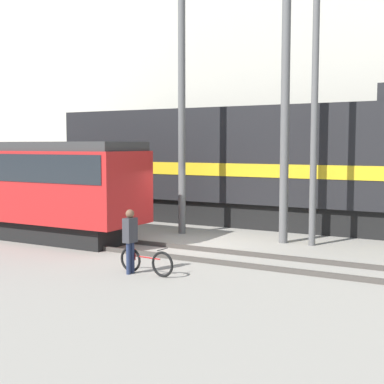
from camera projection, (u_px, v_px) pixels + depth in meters
ground_plane at (200, 243)px, 17.91m from camera, size 120.00×120.00×0.00m
track_near at (171, 251)px, 16.26m from camera, size 60.00×1.50×0.14m
track_far at (255, 223)px, 22.04m from camera, size 60.00×1.51×0.14m
building_backdrop at (305, 64)px, 27.07m from camera, size 40.97×6.00×14.73m
freight_locomotive at (249, 164)px, 21.95m from camera, size 16.72×3.04×5.37m
streetcar at (25, 183)px, 19.04m from camera, size 9.26×2.54×3.39m
bicycle at (146, 262)px, 13.57m from camera, size 1.67×0.44×0.71m
person at (130, 235)px, 13.59m from camera, size 0.24×0.37×1.66m
utility_pole_left at (182, 103)px, 19.48m from camera, size 0.27×0.27×9.64m
utility_pole_center at (285, 118)px, 17.63m from camera, size 0.29×0.29×8.37m
utility_pole_right at (314, 122)px, 17.17m from camera, size 0.22×0.22×8.01m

